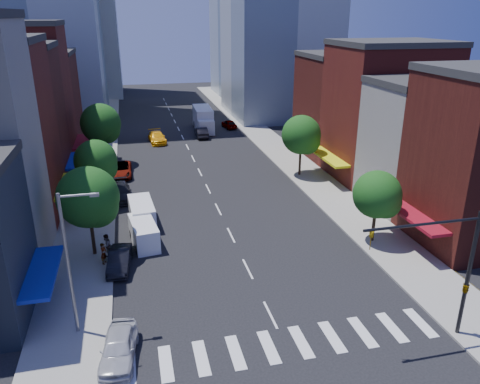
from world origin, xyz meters
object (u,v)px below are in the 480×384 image
object	(u,v)px
traffic_car_oncoming	(201,132)
pedestrian_near	(104,253)
parked_car_front	(119,347)
pedestrian_far	(106,245)
parked_car_rear	(120,192)
cargo_van_near	(144,234)
box_truck	(203,120)
taxi	(157,137)
traffic_car_far	(229,124)
parked_car_second	(120,260)
cargo_van_far	(142,214)
parked_car_third	(120,170)

from	to	relation	value
traffic_car_oncoming	pedestrian_near	bearing A→B (deg)	70.75
parked_car_front	traffic_car_oncoming	xyz separation A→B (m)	(12.43, 49.36, 0.02)
parked_car_front	pedestrian_far	xyz separation A→B (m)	(-1.00, 12.36, 0.29)
parked_car_rear	cargo_van_near	distance (m)	11.44
box_truck	traffic_car_oncoming	bearing A→B (deg)	-100.81
pedestrian_near	taxi	bearing A→B (deg)	15.14
parked_car_rear	cargo_van_near	size ratio (longest dim) A/B	1.10
parked_car_rear	pedestrian_near	bearing A→B (deg)	-99.15
traffic_car_far	pedestrian_near	distance (m)	47.40
parked_car_rear	traffic_car_far	distance (m)	34.36
cargo_van_near	taxi	distance (m)	33.80
parked_car_second	pedestrian_far	world-z (taller)	pedestrian_far
parked_car_front	pedestrian_near	world-z (taller)	pedestrian_near
taxi	pedestrian_far	distance (m)	35.84
parked_car_front	taxi	xyz separation A→B (m)	(5.38, 47.63, 0.02)
cargo_van_near	pedestrian_far	xyz separation A→B (m)	(-3.02, -1.63, 0.09)
box_truck	parked_car_rear	bearing A→B (deg)	-112.81
cargo_van_far	pedestrian_far	xyz separation A→B (m)	(-3.01, -5.73, 0.00)
traffic_car_oncoming	box_truck	world-z (taller)	box_truck
box_truck	pedestrian_far	size ratio (longest dim) A/B	4.95
parked_car_front	parked_car_rear	distance (m)	25.25
cargo_van_far	pedestrian_far	distance (m)	6.47
parked_car_third	parked_car_rear	size ratio (longest dim) A/B	1.04
parked_car_front	parked_car_third	size ratio (longest dim) A/B	0.82
traffic_car_oncoming	pedestrian_near	distance (m)	40.54
traffic_car_oncoming	parked_car_front	bearing A→B (deg)	76.22
parked_car_front	parked_car_second	xyz separation A→B (m)	(0.00, 10.35, -0.05)
parked_car_second	cargo_van_far	xyz separation A→B (m)	(2.01, 7.74, 0.34)
cargo_van_far	taxi	world-z (taller)	cargo_van_far
parked_car_second	cargo_van_near	xyz separation A→B (m)	(2.02, 3.64, 0.26)
cargo_van_near	box_truck	xyz separation A→B (m)	(11.53, 40.18, 0.74)
parked_car_front	parked_car_third	xyz separation A→B (m)	(0.00, 32.77, -0.00)
parked_car_front	box_truck	xyz separation A→B (m)	(13.55, 54.17, 0.94)
traffic_car_oncoming	traffic_car_far	distance (m)	7.59
parked_car_third	cargo_van_near	size ratio (longest dim) A/B	1.15
cargo_van_far	box_truck	bearing A→B (deg)	68.20
parked_car_third	traffic_car_oncoming	bearing A→B (deg)	53.83
parked_car_front	traffic_car_far	xyz separation A→B (m)	(18.00, 54.51, -0.07)
traffic_car_oncoming	pedestrian_far	size ratio (longest dim) A/B	2.63
traffic_car_oncoming	taxi	bearing A→B (deg)	14.15
parked_car_front	cargo_van_far	xyz separation A→B (m)	(2.01, 18.09, 0.29)
cargo_van_near	parked_car_front	bearing A→B (deg)	-105.82
pedestrian_near	pedestrian_far	world-z (taller)	pedestrian_far
taxi	box_truck	xyz separation A→B (m)	(8.17, 6.54, 0.92)
cargo_van_near	traffic_car_oncoming	size ratio (longest dim) A/B	1.01
parked_car_front	traffic_car_far	bearing A→B (deg)	79.21
parked_car_second	pedestrian_far	bearing A→B (deg)	122.37
cargo_van_far	pedestrian_near	bearing A→B (deg)	-118.77
cargo_van_near	pedestrian_near	xyz separation A→B (m)	(-3.19, -2.83, 0.02)
taxi	traffic_car_far	xyz separation A→B (m)	(12.62, 6.89, -0.09)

